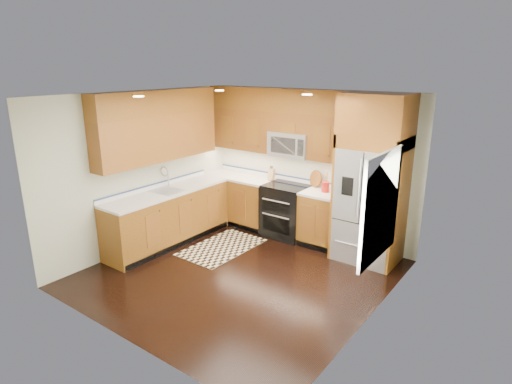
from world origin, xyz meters
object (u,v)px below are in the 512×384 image
Objects in this scene: rug at (222,247)px; utensil_crock at (326,185)px; range at (286,211)px; knife_block at (271,174)px; refrigerator at (372,180)px.

rug is 2.04m from utensil_crock.
utensil_crock reaches higher than rug.
range is 0.66× the size of rug.
knife_block reaches higher than range.
rug is (-2.13, -1.06, -1.30)m from refrigerator.
refrigerator reaches higher than rug.
range is 3.57× the size of knife_block.
range is at bearing 63.08° from rug.
refrigerator is 2.71m from rug.
range is at bearing 178.60° from refrigerator.
refrigerator is at bearing -6.93° from utensil_crock.
rug is (-0.58, -1.10, -0.46)m from range.
rug is 5.42× the size of knife_block.
utensil_crock is at bearing -5.29° from knife_block.
knife_block reaches higher than rug.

